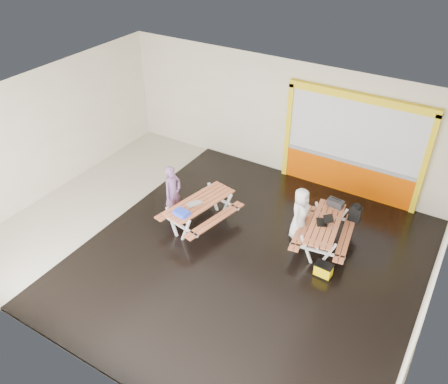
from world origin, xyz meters
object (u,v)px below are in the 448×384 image
Objects in this scene: laptop_left at (194,204)px; toolbox at (336,203)px; picnic_table_left at (200,207)px; person_left at (173,192)px; blue_pouch at (181,213)px; fluke_bag at (323,270)px; person_right at (300,213)px; backpack at (355,213)px; picnic_table_right at (324,228)px; dark_case at (311,241)px; laptop_right at (324,221)px.

laptop_left is 1.10× the size of toolbox.
person_left reaches higher than picnic_table_left.
blue_pouch is at bearing -95.50° from laptop_left.
person_left reaches higher than fluke_bag.
person_right is at bearing -67.25° from person_left.
picnic_table_left is 4.42× the size of backpack.
picnic_table_right is at bearing 19.45° from laptop_left.
backpack is at bearing 33.67° from blue_pouch.
person_right reaches higher than picnic_table_left.
dark_case is 0.97× the size of fluke_bag.
toolbox is (3.73, 1.68, 0.03)m from person_left.
backpack reaches higher than fluke_bag.
toolbox is 1.07× the size of dark_case.
laptop_left is 0.47m from blue_pouch.
dark_case is (0.39, -0.07, -0.65)m from person_right.
picnic_table_left reaches higher than dark_case.
picnic_table_left reaches higher than picnic_table_right.
laptop_left is 1.31× the size of blue_pouch.
person_left is at bearing 106.58° from person_right.
picnic_table_left is 1.44× the size of person_left.
blue_pouch is at bearing 122.55° from person_right.
backpack is 1.23× the size of dark_case.
picnic_table_right is at bearing 26.66° from blue_pouch.
laptop_right is 0.71m from dark_case.
person_right reaches higher than picnic_table_right.
picnic_table_right is 3.43m from blue_pouch.
person_left reaches higher than toolbox.
laptop_left is (-0.02, -0.21, 0.23)m from picnic_table_left.
backpack is at bearing 25.74° from picnic_table_left.
picnic_table_left is at bearing 177.83° from fluke_bag.
backpack is (4.24, 1.74, -0.14)m from person_left.
laptop_left is (-2.37, -1.05, 0.05)m from person_right.
toolbox is (-0.03, 0.75, 0.26)m from picnic_table_right.
dark_case is (-0.73, -0.90, -0.55)m from backpack.
laptop_right is 1.13× the size of toolbox.
laptop_left reaches higher than picnic_table_right.
laptop_right is 1.20m from fluke_bag.
picnic_table_right is 1.48× the size of person_right.
dark_case is at bearing -160.79° from picnic_table_right.
laptop_right is (-0.03, -0.02, 0.22)m from picnic_table_right.
laptop_right is at bearing 15.75° from picnic_table_left.
backpack reaches higher than dark_case.
laptop_right is at bearing -69.81° from person_left.
picnic_table_right is 4.76× the size of toolbox.
dark_case is (-0.26, -0.09, -0.45)m from picnic_table_right.
blue_pouch is at bearing -142.90° from toolbox.
backpack is at bearing 87.67° from fluke_bag.
picnic_table_right is 3.21m from laptop_left.
picnic_table_left reaches higher than fluke_bag.
backpack is (0.50, 0.06, -0.16)m from toolbox.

